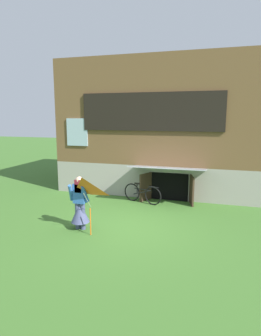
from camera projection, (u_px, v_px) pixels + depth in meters
The scene contains 5 objects.
ground_plane at pixel (126, 226), 8.51m from camera, with size 60.00×60.00×0.00m, color #3D6B28.
log_house at pixel (164, 126), 13.46m from camera, with size 8.01×6.66×5.42m.
person at pixel (80, 207), 8.16m from camera, with size 0.60×0.52×1.52m.
kite at pixel (82, 191), 7.51m from camera, with size 0.86×0.77×1.55m.
bicycle_black at pixel (142, 194), 10.69m from camera, with size 1.53×0.52×0.72m.
Camera 1 is at (2.45, -7.69, 3.18)m, focal length 31.06 mm.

